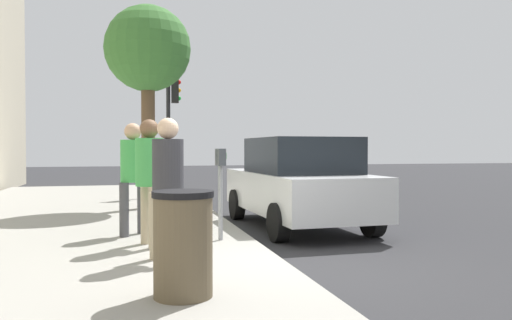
{
  "coord_description": "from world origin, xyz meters",
  "views": [
    {
      "loc": [
        -6.29,
        1.94,
        1.56
      ],
      "look_at": [
        1.38,
        -0.02,
        1.38
      ],
      "focal_mm": 35.83,
      "sensor_mm": 36.0,
      "label": 1
    }
  ],
  "objects_px": {
    "pedestrian_bystander": "(168,176)",
    "traffic_signal": "(172,114)",
    "pedestrian_at_meter": "(149,171)",
    "street_tree": "(148,52)",
    "parking_meter": "(221,174)",
    "parking_officer": "(133,169)",
    "trash_bin": "(183,244)",
    "parked_sedan_near": "(298,182)"
  },
  "relations": [
    {
      "from": "pedestrian_bystander",
      "to": "traffic_signal",
      "type": "height_order",
      "value": "traffic_signal"
    },
    {
      "from": "pedestrian_at_meter",
      "to": "street_tree",
      "type": "distance_m",
      "value": 5.48
    },
    {
      "from": "parking_meter",
      "to": "traffic_signal",
      "type": "height_order",
      "value": "traffic_signal"
    },
    {
      "from": "traffic_signal",
      "to": "street_tree",
      "type": "bearing_deg",
      "value": 164.87
    },
    {
      "from": "pedestrian_at_meter",
      "to": "parking_officer",
      "type": "distance_m",
      "value": 1.05
    },
    {
      "from": "pedestrian_bystander",
      "to": "parking_officer",
      "type": "xyz_separation_m",
      "value": [
        2.07,
        0.4,
        0.02
      ]
    },
    {
      "from": "parking_officer",
      "to": "trash_bin",
      "type": "bearing_deg",
      "value": -37.94
    },
    {
      "from": "trash_bin",
      "to": "pedestrian_at_meter",
      "type": "bearing_deg",
      "value": 4.16
    },
    {
      "from": "pedestrian_at_meter",
      "to": "trash_bin",
      "type": "relative_size",
      "value": 1.82
    },
    {
      "from": "parking_officer",
      "to": "traffic_signal",
      "type": "height_order",
      "value": "traffic_signal"
    },
    {
      "from": "parking_meter",
      "to": "street_tree",
      "type": "height_order",
      "value": "street_tree"
    },
    {
      "from": "parking_meter",
      "to": "pedestrian_bystander",
      "type": "bearing_deg",
      "value": 144.57
    },
    {
      "from": "street_tree",
      "to": "trash_bin",
      "type": "distance_m",
      "value": 8.13
    },
    {
      "from": "parking_officer",
      "to": "traffic_signal",
      "type": "distance_m",
      "value": 7.06
    },
    {
      "from": "street_tree",
      "to": "pedestrian_bystander",
      "type": "bearing_deg",
      "value": 179.95
    },
    {
      "from": "parked_sedan_near",
      "to": "trash_bin",
      "type": "relative_size",
      "value": 4.41
    },
    {
      "from": "parking_meter",
      "to": "parked_sedan_near",
      "type": "distance_m",
      "value": 2.61
    },
    {
      "from": "parking_meter",
      "to": "traffic_signal",
      "type": "xyz_separation_m",
      "value": [
        7.63,
        0.08,
        1.41
      ]
    },
    {
      "from": "pedestrian_at_meter",
      "to": "street_tree",
      "type": "xyz_separation_m",
      "value": [
        4.83,
        -0.19,
        2.6
      ]
    },
    {
      "from": "parked_sedan_near",
      "to": "parking_meter",
      "type": "bearing_deg",
      "value": 133.59
    },
    {
      "from": "pedestrian_at_meter",
      "to": "traffic_signal",
      "type": "distance_m",
      "value": 8.02
    },
    {
      "from": "pedestrian_bystander",
      "to": "trash_bin",
      "type": "bearing_deg",
      "value": -139.94
    },
    {
      "from": "parked_sedan_near",
      "to": "trash_bin",
      "type": "height_order",
      "value": "parked_sedan_near"
    },
    {
      "from": "trash_bin",
      "to": "traffic_signal",
      "type": "bearing_deg",
      "value": -4.41
    },
    {
      "from": "parking_meter",
      "to": "traffic_signal",
      "type": "bearing_deg",
      "value": 0.59
    },
    {
      "from": "pedestrian_bystander",
      "to": "parked_sedan_near",
      "type": "height_order",
      "value": "pedestrian_bystander"
    },
    {
      "from": "parked_sedan_near",
      "to": "traffic_signal",
      "type": "distance_m",
      "value": 6.38
    },
    {
      "from": "street_tree",
      "to": "parked_sedan_near",
      "type": "bearing_deg",
      "value": -135.49
    },
    {
      "from": "parked_sedan_near",
      "to": "traffic_signal",
      "type": "xyz_separation_m",
      "value": [
        5.84,
        1.96,
        1.68
      ]
    },
    {
      "from": "parking_meter",
      "to": "parked_sedan_near",
      "type": "height_order",
      "value": "parked_sedan_near"
    },
    {
      "from": "parked_sedan_near",
      "to": "street_tree",
      "type": "height_order",
      "value": "street_tree"
    },
    {
      "from": "traffic_signal",
      "to": "trash_bin",
      "type": "distance_m",
      "value": 10.71
    },
    {
      "from": "parking_meter",
      "to": "parked_sedan_near",
      "type": "relative_size",
      "value": 0.32
    },
    {
      "from": "parked_sedan_near",
      "to": "pedestrian_at_meter",
      "type": "bearing_deg",
      "value": 124.15
    },
    {
      "from": "parking_meter",
      "to": "pedestrian_at_meter",
      "type": "xyz_separation_m",
      "value": [
        -0.22,
        1.08,
        0.08
      ]
    },
    {
      "from": "pedestrian_at_meter",
      "to": "parking_officer",
      "type": "height_order",
      "value": "pedestrian_at_meter"
    },
    {
      "from": "parking_meter",
      "to": "pedestrian_bystander",
      "type": "distance_m",
      "value": 1.55
    },
    {
      "from": "parking_meter",
      "to": "parked_sedan_near",
      "type": "bearing_deg",
      "value": -46.41
    },
    {
      "from": "pedestrian_bystander",
      "to": "street_tree",
      "type": "distance_m",
      "value": 6.43
    },
    {
      "from": "pedestrian_bystander",
      "to": "parking_officer",
      "type": "bearing_deg",
      "value": 50.63
    },
    {
      "from": "parking_meter",
      "to": "trash_bin",
      "type": "height_order",
      "value": "parking_meter"
    },
    {
      "from": "parking_officer",
      "to": "trash_bin",
      "type": "height_order",
      "value": "parking_officer"
    }
  ]
}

